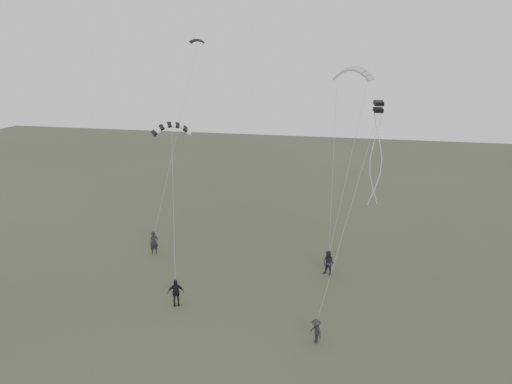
% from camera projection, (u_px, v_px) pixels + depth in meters
% --- Properties ---
extents(ground, '(140.00, 140.00, 0.00)m').
position_uv_depth(ground, '(221.00, 303.00, 34.60)').
color(ground, '#38422A').
rests_on(ground, ground).
extents(flyer_left, '(0.85, 0.83, 1.97)m').
position_uv_depth(flyer_left, '(154.00, 243.00, 42.71)').
color(flyer_left, black).
rests_on(flyer_left, ground).
extents(flyer_right, '(1.19, 1.08, 1.97)m').
position_uv_depth(flyer_right, '(328.00, 263.00, 38.60)').
color(flyer_right, '#24242A').
rests_on(flyer_right, ground).
extents(flyer_center, '(1.21, 0.88, 1.90)m').
position_uv_depth(flyer_center, '(176.00, 293.00, 34.05)').
color(flyer_center, black).
rests_on(flyer_center, ground).
extents(flyer_far, '(1.09, 1.13, 1.55)m').
position_uv_depth(flyer_far, '(316.00, 331.00, 29.71)').
color(flyer_far, '#232328').
rests_on(flyer_far, ground).
extents(kite_dark_small, '(1.38, 1.19, 0.58)m').
position_uv_depth(kite_dark_small, '(197.00, 40.00, 43.30)').
color(kite_dark_small, black).
rests_on(kite_dark_small, flyer_left).
extents(kite_pale_large, '(3.76, 2.34, 1.67)m').
position_uv_depth(kite_pale_large, '(353.00, 69.00, 42.85)').
color(kite_pale_large, '#9EA1A3').
rests_on(kite_pale_large, flyer_right).
extents(kite_striped, '(2.95, 2.21, 1.28)m').
position_uv_depth(kite_striped, '(171.00, 125.00, 35.77)').
color(kite_striped, black).
rests_on(kite_striped, flyer_center).
extents(kite_box, '(0.75, 0.83, 0.79)m').
position_uv_depth(kite_box, '(378.00, 107.00, 32.17)').
color(kite_box, black).
rests_on(kite_box, flyer_far).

